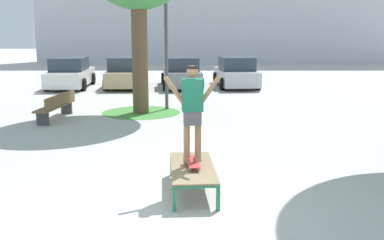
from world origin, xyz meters
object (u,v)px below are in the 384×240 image
(skateboard, at_px, (192,162))
(car_silver, at_px, (236,73))
(skate_box, at_px, (192,169))
(light_post, at_px, (165,0))
(car_tan, at_px, (126,73))
(park_bench, at_px, (56,106))
(skater, at_px, (192,107))
(car_white, at_px, (70,74))
(car_grey, at_px, (181,73))

(skateboard, relative_size, car_silver, 0.19)
(skate_box, xyz_separation_m, light_post, (-0.92, 8.50, 3.41))
(car_tan, xyz_separation_m, car_silver, (5.47, 0.15, 0.00))
(park_bench, distance_m, light_post, 5.17)
(skateboard, distance_m, skater, 0.99)
(skater, bearing_deg, car_silver, 81.65)
(car_white, xyz_separation_m, car_tan, (2.73, 0.21, 0.00))
(skater, distance_m, light_post, 8.83)
(skater, relative_size, car_tan, 0.40)
(car_white, relative_size, light_post, 0.73)
(skate_box, xyz_separation_m, car_grey, (-0.54, 14.82, 0.28))
(car_silver, bearing_deg, car_tan, -178.38)
(car_silver, bearing_deg, light_post, -115.60)
(park_bench, bearing_deg, skateboard, -56.60)
(skate_box, distance_m, car_silver, 15.17)
(car_grey, height_order, car_silver, same)
(car_silver, xyz_separation_m, park_bench, (-6.54, -8.40, -0.24))
(car_tan, height_order, park_bench, car_tan)
(car_silver, bearing_deg, car_grey, -176.17)
(car_white, relative_size, car_grey, 0.98)
(skater, xyz_separation_m, car_silver, (2.20, 14.98, -0.84))
(skate_box, bearing_deg, skater, 93.93)
(skater, bearing_deg, car_tan, 102.44)
(skate_box, height_order, car_white, car_white)
(skate_box, distance_m, skateboard, 0.12)
(skate_box, xyz_separation_m, car_tan, (-3.27, 14.85, 0.28))
(park_bench, bearing_deg, car_silver, 52.07)
(car_tan, distance_m, light_post, 7.46)
(car_white, distance_m, car_tan, 2.74)
(skateboard, bearing_deg, car_silver, 81.66)
(skate_box, xyz_separation_m, skateboard, (-0.00, 0.02, 0.12))
(skater, distance_m, park_bench, 7.97)
(skateboard, xyz_separation_m, car_white, (-6.01, 14.63, 0.15))
(car_white, bearing_deg, car_grey, 1.86)
(skater, xyz_separation_m, light_post, (-0.92, 8.48, 2.29))
(skater, distance_m, car_white, 15.83)
(car_grey, bearing_deg, park_bench, -114.88)
(car_grey, distance_m, park_bench, 9.06)
(car_tan, distance_m, park_bench, 8.31)
(skater, xyz_separation_m, car_tan, (-3.27, 14.83, -0.84))
(car_silver, bearing_deg, park_bench, -127.93)
(park_bench, bearing_deg, car_grey, 65.12)
(car_grey, distance_m, light_post, 7.07)
(car_white, distance_m, car_grey, 5.47)
(skateboard, xyz_separation_m, car_grey, (-0.54, 14.80, 0.15))
(car_grey, xyz_separation_m, park_bench, (-3.81, -8.21, -0.24))
(skate_box, height_order, skateboard, skateboard)
(car_white, relative_size, car_silver, 0.99)
(car_silver, bearing_deg, skate_box, -98.33)
(skater, relative_size, light_post, 0.29)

